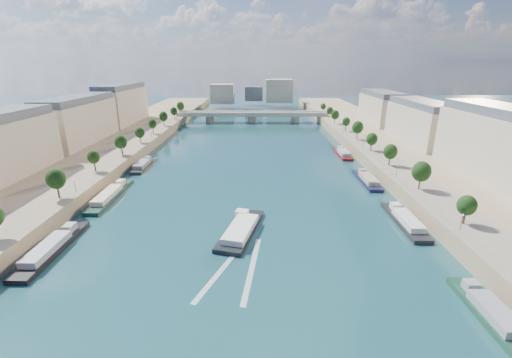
{
  "coord_description": "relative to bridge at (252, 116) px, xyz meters",
  "views": [
    {
      "loc": [
        3.88,
        -28.76,
        43.34
      ],
      "look_at": [
        3.39,
        82.72,
        5.0
      ],
      "focal_mm": 24.0,
      "sensor_mm": 36.0,
      "label": 1
    }
  ],
  "objects": [
    {
      "name": "bridge",
      "position": [
        0.0,
        0.0,
        0.0
      ],
      "size": [
        112.0,
        12.0,
        8.15
      ],
      "color": "#C1B79E",
      "rests_on": "ground"
    },
    {
      "name": "pave_left",
      "position": [
        -57.0,
        -128.75,
        -0.03
      ],
      "size": [
        14.0,
        520.0,
        0.1
      ],
      "primitive_type": "cube",
      "color": "gray",
      "rests_on": "quay_left"
    },
    {
      "name": "tour_barge",
      "position": [
        -0.52,
        -175.58,
        -4.21
      ],
      "size": [
        12.67,
        25.62,
        3.56
      ],
      "rotation": [
        0.0,
        0.0,
        -0.24
      ],
      "color": "black",
      "rests_on": "ground"
    },
    {
      "name": "buildings_left",
      "position": [
        -85.0,
        -116.75,
        11.37
      ],
      "size": [
        16.0,
        226.0,
        23.2
      ],
      "color": "beige",
      "rests_on": "ground"
    },
    {
      "name": "skyline",
      "position": [
        3.19,
        90.77,
        9.57
      ],
      "size": [
        79.0,
        42.0,
        22.0
      ],
      "color": "beige",
      "rests_on": "ground"
    },
    {
      "name": "pave_right",
      "position": [
        57.0,
        -128.75,
        -0.03
      ],
      "size": [
        14.0,
        520.0,
        0.1
      ],
      "primitive_type": "cube",
      "color": "gray",
      "rests_on": "quay_right"
    },
    {
      "name": "wake",
      "position": [
        -0.52,
        -192.26,
        -5.06
      ],
      "size": [
        13.65,
        25.96,
        0.04
      ],
      "color": "silver",
      "rests_on": "ground"
    },
    {
      "name": "quay_right",
      "position": [
        72.0,
        -128.75,
        -2.58
      ],
      "size": [
        44.0,
        520.0,
        5.0
      ],
      "primitive_type": "cube",
      "color": "#9E8460",
      "rests_on": "ground"
    },
    {
      "name": "ground",
      "position": [
        0.0,
        -128.75,
        -5.08
      ],
      "size": [
        700.0,
        700.0,
        0.0
      ],
      "primitive_type": "plane",
      "color": "#0B2832",
      "rests_on": "ground"
    },
    {
      "name": "moored_barges_right",
      "position": [
        45.5,
        -169.15,
        -4.24
      ],
      "size": [
        5.0,
        164.58,
        3.6
      ],
      "color": "black",
      "rests_on": "ground"
    },
    {
      "name": "buildings_right",
      "position": [
        85.0,
        -116.75,
        11.37
      ],
      "size": [
        16.0,
        226.0,
        23.2
      ],
      "color": "beige",
      "rests_on": "ground"
    },
    {
      "name": "trees_right",
      "position": [
        55.0,
        -118.75,
        5.39
      ],
      "size": [
        4.8,
        268.8,
        8.26
      ],
      "color": "#382B1E",
      "rests_on": "ground"
    },
    {
      "name": "quay_left",
      "position": [
        -72.0,
        -128.75,
        -2.58
      ],
      "size": [
        44.0,
        520.0,
        5.0
      ],
      "primitive_type": "cube",
      "color": "#9E8460",
      "rests_on": "ground"
    },
    {
      "name": "moored_barges_left",
      "position": [
        -45.5,
        -167.65,
        -4.24
      ],
      "size": [
        5.0,
        124.39,
        3.6
      ],
      "color": "maroon",
      "rests_on": "ground"
    },
    {
      "name": "trees_left",
      "position": [
        -55.0,
        -126.75,
        5.39
      ],
      "size": [
        4.8,
        268.8,
        8.26
      ],
      "color": "#382B1E",
      "rests_on": "ground"
    },
    {
      "name": "lamps_right",
      "position": [
        52.5,
        -123.75,
        2.7
      ],
      "size": [
        0.36,
        200.36,
        4.28
      ],
      "color": "black",
      "rests_on": "ground"
    },
    {
      "name": "lamps_left",
      "position": [
        -52.5,
        -138.75,
        2.7
      ],
      "size": [
        0.36,
        200.36,
        4.28
      ],
      "color": "black",
      "rests_on": "ground"
    }
  ]
}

